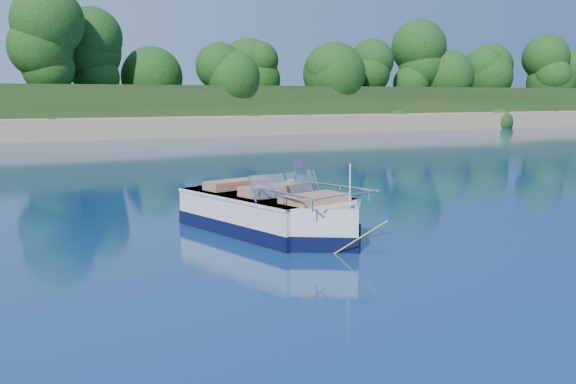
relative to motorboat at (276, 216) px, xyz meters
name	(u,v)px	position (x,y,z in m)	size (l,w,h in m)	color
ground	(213,242)	(-1.60, -0.17, -0.39)	(160.00, 160.00, 0.00)	#092344
shoreline	(11,116)	(-1.60, 63.60, 0.58)	(170.00, 59.00, 6.00)	#9B7B5A
treeline	(27,64)	(-1.56, 40.84, 5.15)	(150.00, 7.12, 8.19)	black
motorboat	(276,216)	(0.00, 0.00, 0.00)	(3.08, 5.97, 2.02)	silver
tow_tube	(288,211)	(1.34, 2.04, -0.31)	(1.34, 1.34, 0.32)	#E8DD00
boy	(289,215)	(1.32, 1.95, -0.39)	(0.54, 0.35, 1.47)	tan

